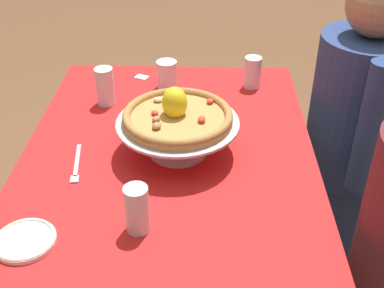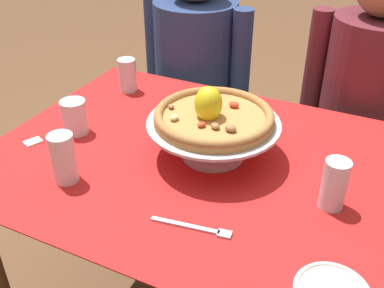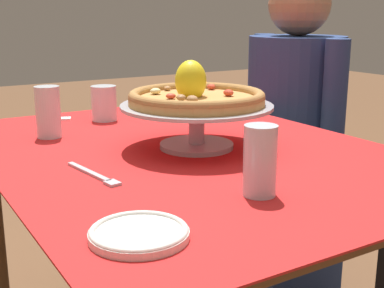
# 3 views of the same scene
# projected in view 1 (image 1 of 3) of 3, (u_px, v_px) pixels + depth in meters

# --- Properties ---
(dining_table) EXTENTS (1.22, 0.90, 0.76)m
(dining_table) POSITION_uv_depth(u_px,v_px,m) (170.00, 177.00, 1.60)
(dining_table) COLOR brown
(dining_table) RESTS_ON ground
(pizza_stand) EXTENTS (0.37, 0.37, 0.11)m
(pizza_stand) POSITION_uv_depth(u_px,v_px,m) (178.00, 130.00, 1.49)
(pizza_stand) COLOR #B7B7C1
(pizza_stand) RESTS_ON dining_table
(pizza) EXTENTS (0.33, 0.33, 0.11)m
(pizza) POSITION_uv_depth(u_px,v_px,m) (177.00, 115.00, 1.46)
(pizza) COLOR #BC8447
(pizza) RESTS_ON pizza_stand
(water_glass_back_left) EXTENTS (0.06, 0.06, 0.12)m
(water_glass_back_left) POSITION_uv_depth(u_px,v_px,m) (252.00, 74.00, 1.87)
(water_glass_back_left) COLOR silver
(water_glass_back_left) RESTS_ON dining_table
(water_glass_side_right) EXTENTS (0.06, 0.06, 0.13)m
(water_glass_side_right) POSITION_uv_depth(u_px,v_px,m) (137.00, 212.00, 1.21)
(water_glass_side_right) COLOR silver
(water_glass_side_right) RESTS_ON dining_table
(water_glass_front_left) EXTENTS (0.07, 0.07, 0.14)m
(water_glass_front_left) POSITION_uv_depth(u_px,v_px,m) (105.00, 88.00, 1.75)
(water_glass_front_left) COLOR white
(water_glass_front_left) RESTS_ON dining_table
(water_glass_side_left) EXTENTS (0.08, 0.08, 0.11)m
(water_glass_side_left) POSITION_uv_depth(u_px,v_px,m) (167.00, 76.00, 1.86)
(water_glass_side_left) COLOR white
(water_glass_side_left) RESTS_ON dining_table
(side_plate) EXTENTS (0.15, 0.15, 0.02)m
(side_plate) POSITION_uv_depth(u_px,v_px,m) (25.00, 240.00, 1.20)
(side_plate) COLOR white
(side_plate) RESTS_ON dining_table
(dinner_fork) EXTENTS (0.19, 0.05, 0.01)m
(dinner_fork) POSITION_uv_depth(u_px,v_px,m) (77.00, 165.00, 1.46)
(dinner_fork) COLOR #B7B7C1
(dinner_fork) RESTS_ON dining_table
(sugar_packet) EXTENTS (0.05, 0.06, 0.00)m
(sugar_packet) POSITION_uv_depth(u_px,v_px,m) (142.00, 77.00, 1.96)
(sugar_packet) COLOR white
(sugar_packet) RESTS_ON dining_table
(diner_left) EXTENTS (0.50, 0.38, 1.22)m
(diner_left) POSITION_uv_depth(u_px,v_px,m) (351.00, 136.00, 1.91)
(diner_left) COLOR navy
(diner_left) RESTS_ON ground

